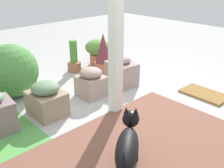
{
  "coord_description": "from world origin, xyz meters",
  "views": [
    {
      "loc": [
        -1.88,
        2.11,
        1.64
      ],
      "look_at": [
        0.28,
        0.05,
        0.33
      ],
      "focal_mm": 41.6,
      "sensor_mm": 36.0,
      "label": 1
    }
  ],
  "objects_px": {
    "stone_planter_mid": "(47,99)",
    "round_shrub": "(11,71)",
    "terracotta_pot_spiky": "(103,55)",
    "terracotta_pot_tall": "(74,60)",
    "doormat": "(204,94)",
    "terracotta_pot_broad": "(98,50)",
    "dog": "(128,144)",
    "stone_planter_nearest": "(122,71)",
    "stone_planter_near": "(91,82)",
    "porch_pillar": "(116,31)"
  },
  "relations": [
    {
      "from": "terracotta_pot_broad",
      "to": "terracotta_pot_spiky",
      "type": "xyz_separation_m",
      "value": [
        -0.46,
        0.28,
        0.06
      ]
    },
    {
      "from": "stone_planter_mid",
      "to": "dog",
      "type": "distance_m",
      "value": 1.36
    },
    {
      "from": "round_shrub",
      "to": "dog",
      "type": "bearing_deg",
      "value": -178.77
    },
    {
      "from": "round_shrub",
      "to": "dog",
      "type": "distance_m",
      "value": 2.16
    },
    {
      "from": "terracotta_pot_tall",
      "to": "terracotta_pot_broad",
      "type": "relative_size",
      "value": 1.16
    },
    {
      "from": "porch_pillar",
      "to": "stone_planter_mid",
      "type": "distance_m",
      "value": 1.17
    },
    {
      "from": "dog",
      "to": "terracotta_pot_tall",
      "type": "bearing_deg",
      "value": -26.0
    },
    {
      "from": "stone_planter_mid",
      "to": "round_shrub",
      "type": "xyz_separation_m",
      "value": [
        0.79,
        0.06,
        0.17
      ]
    },
    {
      "from": "stone_planter_mid",
      "to": "round_shrub",
      "type": "bearing_deg",
      "value": 4.53
    },
    {
      "from": "terracotta_pot_broad",
      "to": "terracotta_pot_spiky",
      "type": "bearing_deg",
      "value": 148.82
    },
    {
      "from": "stone_planter_near",
      "to": "stone_planter_mid",
      "type": "xyz_separation_m",
      "value": [
        -0.03,
        0.72,
        0.0
      ]
    },
    {
      "from": "round_shrub",
      "to": "stone_planter_nearest",
      "type": "bearing_deg",
      "value": -119.33
    },
    {
      "from": "stone_planter_mid",
      "to": "doormat",
      "type": "height_order",
      "value": "stone_planter_mid"
    },
    {
      "from": "terracotta_pot_tall",
      "to": "terracotta_pot_spiky",
      "type": "distance_m",
      "value": 0.56
    },
    {
      "from": "stone_planter_nearest",
      "to": "terracotta_pot_spiky",
      "type": "relative_size",
      "value": 0.7
    },
    {
      "from": "porch_pillar",
      "to": "doormat",
      "type": "relative_size",
      "value": 3.19
    },
    {
      "from": "porch_pillar",
      "to": "round_shrub",
      "type": "xyz_separation_m",
      "value": [
        1.31,
        0.73,
        -0.64
      ]
    },
    {
      "from": "stone_planter_mid",
      "to": "terracotta_pot_spiky",
      "type": "relative_size",
      "value": 0.63
    },
    {
      "from": "terracotta_pot_spiky",
      "to": "round_shrub",
      "type": "bearing_deg",
      "value": 80.28
    },
    {
      "from": "stone_planter_near",
      "to": "terracotta_pot_broad",
      "type": "distance_m",
      "value": 1.37
    },
    {
      "from": "terracotta_pot_broad",
      "to": "dog",
      "type": "relative_size",
      "value": 0.75
    },
    {
      "from": "porch_pillar",
      "to": "terracotta_pot_spiky",
      "type": "height_order",
      "value": "porch_pillar"
    },
    {
      "from": "stone_planter_nearest",
      "to": "round_shrub",
      "type": "xyz_separation_m",
      "value": [
        0.78,
        1.38,
        0.16
      ]
    },
    {
      "from": "stone_planter_mid",
      "to": "dog",
      "type": "relative_size",
      "value": 0.7
    },
    {
      "from": "stone_planter_mid",
      "to": "round_shrub",
      "type": "distance_m",
      "value": 0.81
    },
    {
      "from": "round_shrub",
      "to": "terracotta_pot_tall",
      "type": "xyz_separation_m",
      "value": [
        0.21,
        -1.2,
        -0.17
      ]
    },
    {
      "from": "stone_planter_mid",
      "to": "terracotta_pot_broad",
      "type": "relative_size",
      "value": 0.94
    },
    {
      "from": "porch_pillar",
      "to": "dog",
      "type": "height_order",
      "value": "porch_pillar"
    },
    {
      "from": "round_shrub",
      "to": "doormat",
      "type": "xyz_separation_m",
      "value": [
        -1.87,
        -1.97,
        -0.36
      ]
    },
    {
      "from": "stone_planter_nearest",
      "to": "dog",
      "type": "xyz_separation_m",
      "value": [
        -1.38,
        1.34,
        0.07
      ]
    },
    {
      "from": "round_shrub",
      "to": "dog",
      "type": "height_order",
      "value": "round_shrub"
    },
    {
      "from": "stone_planter_nearest",
      "to": "round_shrub",
      "type": "distance_m",
      "value": 1.59
    },
    {
      "from": "stone_planter_mid",
      "to": "terracotta_pot_spiky",
      "type": "distance_m",
      "value": 1.52
    },
    {
      "from": "terracotta_pot_spiky",
      "to": "doormat",
      "type": "xyz_separation_m",
      "value": [
        -1.61,
        -0.49,
        -0.32
      ]
    },
    {
      "from": "stone_planter_mid",
      "to": "terracotta_pot_broad",
      "type": "xyz_separation_m",
      "value": [
        1.0,
        -1.69,
        0.07
      ]
    },
    {
      "from": "stone_planter_nearest",
      "to": "terracotta_pot_broad",
      "type": "relative_size",
      "value": 1.04
    },
    {
      "from": "round_shrub",
      "to": "terracotta_pot_spiky",
      "type": "xyz_separation_m",
      "value": [
        -0.25,
        -1.48,
        -0.03
      ]
    },
    {
      "from": "stone_planter_near",
      "to": "terracotta_pot_spiky",
      "type": "height_order",
      "value": "terracotta_pot_spiky"
    },
    {
      "from": "terracotta_pot_broad",
      "to": "doormat",
      "type": "xyz_separation_m",
      "value": [
        -2.08,
        -0.21,
        -0.26
      ]
    },
    {
      "from": "stone_planter_near",
      "to": "porch_pillar",
      "type": "bearing_deg",
      "value": 174.2
    },
    {
      "from": "stone_planter_nearest",
      "to": "stone_planter_mid",
      "type": "height_order",
      "value": "stone_planter_nearest"
    },
    {
      "from": "stone_planter_mid",
      "to": "terracotta_pot_spiky",
      "type": "xyz_separation_m",
      "value": [
        0.54,
        -1.41,
        0.14
      ]
    },
    {
      "from": "terracotta_pot_spiky",
      "to": "terracotta_pot_tall",
      "type": "bearing_deg",
      "value": 31.14
    },
    {
      "from": "stone_planter_nearest",
      "to": "dog",
      "type": "distance_m",
      "value": 1.92
    },
    {
      "from": "round_shrub",
      "to": "doormat",
      "type": "bearing_deg",
      "value": -133.47
    },
    {
      "from": "terracotta_pot_tall",
      "to": "doormat",
      "type": "relative_size",
      "value": 0.86
    },
    {
      "from": "stone_planter_near",
      "to": "terracotta_pot_tall",
      "type": "distance_m",
      "value": 1.05
    },
    {
      "from": "stone_planter_mid",
      "to": "terracotta_pot_broad",
      "type": "bearing_deg",
      "value": -59.35
    },
    {
      "from": "stone_planter_nearest",
      "to": "terracotta_pot_broad",
      "type": "distance_m",
      "value": 1.06
    },
    {
      "from": "stone_planter_near",
      "to": "doormat",
      "type": "distance_m",
      "value": 1.63
    }
  ]
}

